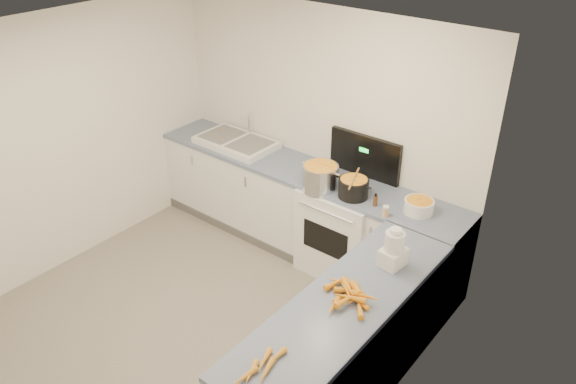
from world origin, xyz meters
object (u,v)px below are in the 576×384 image
Objects in this scene: stove at (345,227)px; sink at (236,142)px; spice_jar at (386,212)px; steel_pot at (320,178)px; mixing_bowl at (419,206)px; black_pot at (353,189)px; extract_bottle at (375,201)px; food_processor at (394,250)px.

stove is 1.58× the size of sink.
stove is 1.54m from sink.
sink is 10.20× the size of spice_jar.
mixing_bowl is at bearing 10.58° from steel_pot.
extract_bottle is at bearing -3.97° from black_pot.
sink reaches higher than steel_pot.
spice_jar is at bearing -5.01° from steel_pot.
extract_bottle is 1.17× the size of spice_jar.
food_processor is at bearing -50.55° from extract_bottle.
stove is 0.79m from spice_jar.
steel_pot is 1.30m from food_processor.
mixing_bowl is (0.60, 0.13, -0.02)m from black_pot.
food_processor is (2.39, -0.83, 0.10)m from sink.
mixing_bowl is 0.84m from food_processor.
mixing_bowl is 2.61× the size of extract_bottle.
sink is at bearing 171.39° from steel_pot.
sink is 1.60m from black_pot.
black_pot is 1.05m from food_processor.
sink is 1.28m from steel_pot.
mixing_bowl is at bearing 103.78° from food_processor.
steel_pot is 1.22× the size of black_pot.
sink reaches higher than extract_bottle.
extract_bottle is at bearing 3.08° from steel_pot.
extract_bottle is (0.39, -0.14, 0.52)m from stove.
stove is 13.77× the size of extract_bottle.
black_pot is at bearing -168.08° from mixing_bowl.
sink is at bearing 179.38° from stove.
stove is at bearing 179.92° from mixing_bowl.
sink is 3.33× the size of mixing_bowl.
food_processor reaches higher than extract_bottle.
mixing_bowl is at bearing -0.08° from stove.
stove is 4.90× the size of black_pot.
food_processor reaches higher than spice_jar.
food_processor is at bearing -55.73° from spice_jar.
extract_bottle is at bearing -20.19° from stove.
mixing_bowl is at bearing 11.92° from black_pot.
spice_jar is (0.55, -0.24, 0.51)m from stove.
black_pot is (0.34, 0.05, -0.02)m from steel_pot.
steel_pot is at bearing -8.61° from sink.
spice_jar is 0.70m from food_processor.
black_pot is 0.85× the size of food_processor.
extract_bottle is 0.30× the size of food_processor.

